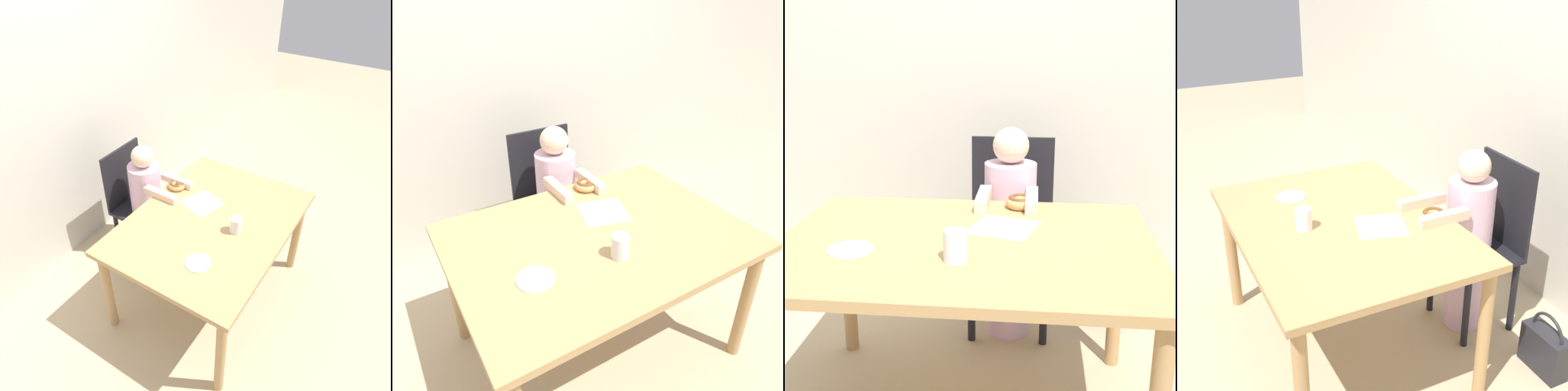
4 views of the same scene
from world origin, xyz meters
The scene contains 10 objects.
ground_plane centered at (0.00, 0.00, 0.00)m, with size 12.00×12.00×0.00m, color tan.
wall_back centered at (0.00, 1.23, 1.25)m, with size 8.00×0.05×2.50m.
dining_table centered at (0.00, 0.00, 0.63)m, with size 1.30×0.96×0.71m.
chair centered at (0.12, 0.76, 0.48)m, with size 0.40×0.36×0.92m.
child_figure centered at (0.12, 0.64, 0.51)m, with size 0.25×0.48×1.00m.
donut centered at (0.18, 0.39, 0.74)m, with size 0.13×0.13×0.05m.
napkin centered at (0.12, 0.14, 0.72)m, with size 0.27×0.27×0.00m.
handbag centered at (0.60, 0.79, 0.12)m, with size 0.25×0.10×0.32m.
cup centered at (-0.01, -0.18, 0.77)m, with size 0.08×0.08×0.10m.
plate centered at (-0.36, -0.13, 0.72)m, with size 0.15×0.15×0.01m.
Camera 2 is at (-0.77, -1.18, 1.71)m, focal length 35.00 mm.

